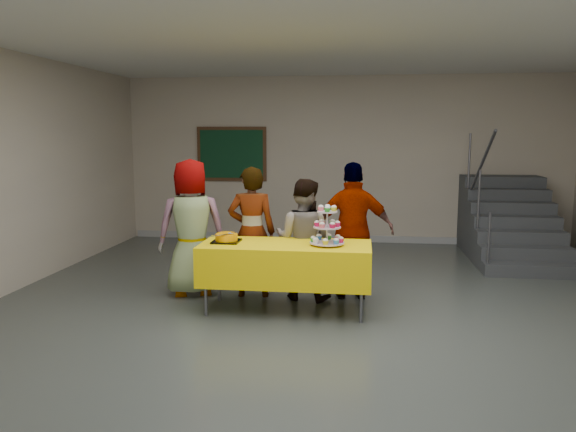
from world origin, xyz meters
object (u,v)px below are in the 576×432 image
bear_cake (226,237)px  staircase (507,226)px  schoolchild_a (192,228)px  schoolchild_c (303,239)px  cupcake_stand (327,230)px  schoolchild_b (252,232)px  schoolchild_d (354,231)px  noticeboard (232,154)px  bake_table (286,263)px

bear_cake → staircase: size_ratio=0.15×
bear_cake → schoolchild_a: (-0.56, 0.50, 0.01)m
schoolchild_c → cupcake_stand: bearing=132.5°
schoolchild_b → schoolchild_d: schoolchild_d is taller
bear_cake → schoolchild_c: schoolchild_c is taller
bear_cake → schoolchild_b: bearing=71.3°
bear_cake → schoolchild_b: size_ratio=0.23×
bear_cake → staircase: (3.86, 3.34, -0.34)m
cupcake_stand → noticeboard: (-2.03, 4.21, 0.66)m
cupcake_stand → schoolchild_a: size_ratio=0.27×
schoolchild_b → staircase: staircase is taller
noticeboard → bake_table: bearing=-69.4°
schoolchild_a → staircase: bearing=-166.3°
staircase → bear_cake: bearing=-139.2°
bear_cake → staircase: 5.11m
schoolchild_c → noticeboard: (-1.72, 3.66, 0.88)m
bear_cake → schoolchild_b: schoolchild_b is taller
schoolchild_a → staircase: 5.26m
bear_cake → cupcake_stand: bearing=-2.0°
schoolchild_c → staircase: 4.16m
cupcake_stand → schoolchild_b: (-0.95, 0.58, -0.15)m
schoolchild_b → schoolchild_d: bearing=176.3°
noticeboard → staircase: bearing=-9.9°
cupcake_stand → bear_cake: 1.14m
staircase → schoolchild_a: bearing=-147.3°
bear_cake → noticeboard: bearing=102.2°
noticeboard → schoolchild_c: bearing=-64.9°
bake_table → noticeboard: (-1.58, 4.18, 1.04)m
schoolchild_d → schoolchild_a: bearing=-3.2°
staircase → schoolchild_c: bearing=-137.1°
bake_table → schoolchild_a: 1.36m
bear_cake → staircase: staircase is taller
bake_table → schoolchild_b: (-0.49, 0.55, 0.24)m
bake_table → staircase: bearing=46.4°
schoolchild_a → schoolchild_c: (1.37, 0.01, -0.11)m
schoolchild_a → schoolchild_c: bearing=161.2°
schoolchild_b → cupcake_stand: bearing=141.5°
schoolchild_d → staircase: (2.45, 2.73, -0.33)m
cupcake_stand → schoolchild_b: size_ratio=0.28×
schoolchild_c → staircase: staircase is taller
schoolchild_b → schoolchild_a: bearing=-4.3°
schoolchild_c → staircase: bearing=-124.6°
schoolchild_a → staircase: (4.42, 2.83, -0.35)m
bake_table → bear_cake: 0.72m
bear_cake → schoolchild_a: size_ratio=0.21×
bear_cake → schoolchild_a: schoolchild_a is taller
schoolchild_a → schoolchild_c: schoolchild_a is taller
cupcake_stand → schoolchild_c: (-0.32, 0.55, -0.22)m
schoolchild_c → schoolchild_d: 0.61m
schoolchild_c → schoolchild_d: schoolchild_d is taller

